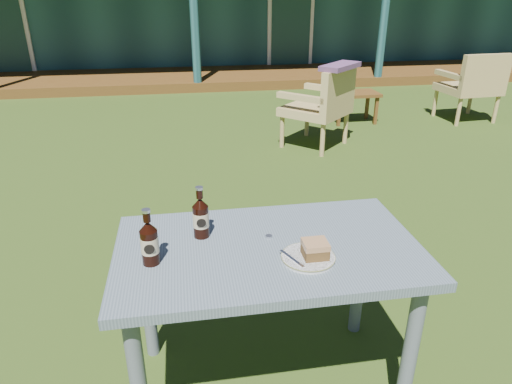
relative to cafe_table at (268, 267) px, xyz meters
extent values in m
plane|color=#334916|center=(0.00, 1.60, -0.62)|extent=(80.00, 80.00, 0.00)
cube|color=#1D494C|center=(0.00, 11.10, 0.68)|extent=(15.00, 6.00, 2.60)
cube|color=#583715|center=(0.00, 7.20, -0.54)|extent=(15.00, 1.80, 0.16)
cylinder|color=#1D494C|center=(0.00, 6.40, 0.61)|extent=(0.14, 0.14, 2.45)
cylinder|color=#1D494C|center=(3.25, 6.40, 0.61)|extent=(0.14, 0.14, 2.45)
cube|color=white|center=(-3.50, 8.08, 0.38)|extent=(0.95, 0.06, 2.00)
cube|color=#193D38|center=(-3.50, 8.05, 0.38)|extent=(0.80, 0.04, 1.85)
cube|color=white|center=(2.00, 8.08, 0.38)|extent=(0.95, 0.06, 2.00)
cube|color=#193D38|center=(2.00, 8.05, 0.38)|extent=(0.80, 0.04, 1.85)
cube|color=slate|center=(0.00, 0.00, 0.08)|extent=(1.20, 0.70, 0.04)
cylinder|color=slate|center=(0.52, -0.27, -0.28)|extent=(0.06, 0.06, 0.68)
cylinder|color=slate|center=(-0.52, 0.27, -0.28)|extent=(0.06, 0.06, 0.68)
cylinder|color=slate|center=(0.52, 0.27, -0.28)|extent=(0.06, 0.06, 0.68)
cylinder|color=silver|center=(0.13, -0.12, 0.11)|extent=(0.20, 0.20, 0.01)
cylinder|color=olive|center=(0.13, -0.12, 0.11)|extent=(0.20, 0.20, 0.00)
cube|color=#51381A|center=(0.15, -0.12, 0.14)|extent=(0.09, 0.08, 0.04)
cube|color=#A8774B|center=(0.15, -0.12, 0.17)|extent=(0.09, 0.09, 0.02)
cube|color=silver|center=(0.06, -0.13, 0.12)|extent=(0.07, 0.13, 0.00)
cylinder|color=black|center=(-0.26, 0.12, 0.17)|extent=(0.06, 0.06, 0.13)
cone|color=black|center=(-0.26, 0.12, 0.25)|extent=(0.06, 0.06, 0.04)
cylinder|color=black|center=(-0.26, 0.12, 0.29)|extent=(0.03, 0.03, 0.04)
cylinder|color=silver|center=(-0.26, 0.12, 0.32)|extent=(0.03, 0.03, 0.01)
cylinder|color=tan|center=(-0.26, 0.12, 0.18)|extent=(0.07, 0.07, 0.06)
cylinder|color=black|center=(-0.26, 0.09, 0.18)|extent=(0.04, 0.00, 0.04)
cylinder|color=black|center=(-0.45, -0.05, 0.17)|extent=(0.06, 0.06, 0.14)
cone|color=black|center=(-0.45, -0.05, 0.26)|extent=(0.06, 0.06, 0.04)
cylinder|color=black|center=(-0.45, -0.05, 0.29)|extent=(0.03, 0.03, 0.04)
cylinder|color=silver|center=(-0.45, -0.05, 0.32)|extent=(0.03, 0.03, 0.01)
cylinder|color=tan|center=(-0.45, -0.05, 0.18)|extent=(0.07, 0.07, 0.06)
cylinder|color=black|center=(-0.45, -0.08, 0.18)|extent=(0.04, 0.00, 0.04)
cylinder|color=silver|center=(0.01, 0.07, 0.11)|extent=(0.03, 0.03, 0.01)
cube|color=tan|center=(1.16, 3.27, -0.21)|extent=(0.89, 0.89, 0.09)
cube|color=tan|center=(1.34, 3.08, 0.05)|extent=(0.52, 0.51, 0.43)
cube|color=tan|center=(1.35, 3.49, -0.02)|extent=(0.45, 0.46, 0.06)
cube|color=tan|center=(0.94, 3.08, -0.02)|extent=(0.45, 0.46, 0.06)
cylinder|color=tan|center=(1.17, 3.64, -0.44)|extent=(0.05, 0.05, 0.36)
cylinder|color=tan|center=(0.78, 3.26, -0.44)|extent=(0.05, 0.05, 0.36)
cylinder|color=tan|center=(1.53, 3.28, -0.44)|extent=(0.05, 0.05, 0.36)
cylinder|color=tan|center=(1.14, 2.90, -0.44)|extent=(0.05, 0.05, 0.36)
cube|color=tan|center=(3.47, 4.01, -0.21)|extent=(0.71, 0.67, 0.09)
cube|color=tan|center=(3.49, 3.74, 0.06)|extent=(0.67, 0.13, 0.43)
cube|color=tan|center=(3.76, 4.05, -0.01)|extent=(0.12, 0.58, 0.06)
cube|color=tan|center=(3.17, 4.01, -0.01)|extent=(0.12, 0.58, 0.06)
cylinder|color=tan|center=(3.73, 4.29, -0.44)|extent=(0.05, 0.05, 0.37)
cylinder|color=tan|center=(3.17, 4.25, -0.44)|extent=(0.05, 0.05, 0.37)
cylinder|color=tan|center=(3.76, 3.77, -0.44)|extent=(0.05, 0.05, 0.37)
cylinder|color=tan|center=(3.21, 3.73, -0.44)|extent=(0.05, 0.05, 0.37)
cube|color=#5F3C61|center=(1.34, 3.08, 0.28)|extent=(0.55, 0.54, 0.05)
cube|color=#583715|center=(1.94, 4.12, -0.24)|extent=(0.60, 0.40, 0.04)
cube|color=#583715|center=(1.69, 3.97, -0.44)|extent=(0.04, 0.04, 0.36)
cube|color=#583715|center=(2.19, 3.97, -0.44)|extent=(0.04, 0.04, 0.36)
cube|color=#583715|center=(1.69, 4.27, -0.44)|extent=(0.04, 0.04, 0.36)
cube|color=#583715|center=(2.19, 4.27, -0.44)|extent=(0.04, 0.04, 0.36)
camera|label=1|loc=(-0.30, -1.52, 1.04)|focal=32.00mm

